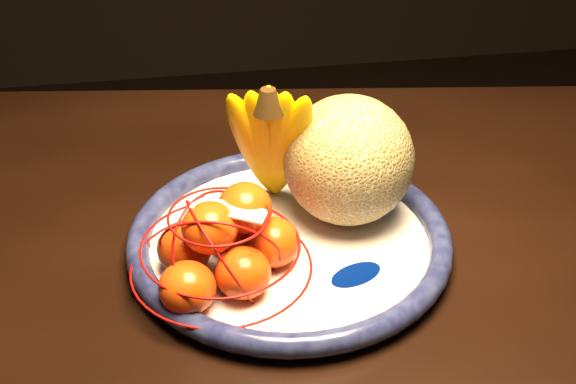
{
  "coord_description": "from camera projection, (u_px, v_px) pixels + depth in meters",
  "views": [
    {
      "loc": [
        -0.17,
        -0.54,
        1.33
      ],
      "look_at": [
        -0.06,
        0.15,
        0.86
      ],
      "focal_mm": 50.0,
      "sensor_mm": 36.0,
      "label": 1
    }
  ],
  "objects": [
    {
      "name": "price_tag",
      "position": [
        229.0,
        209.0,
        0.77
      ],
      "size": [
        0.08,
        0.05,
        0.01
      ],
      "primitive_type": "cube",
      "rotation": [
        -0.14,
        0.1,
        -0.38
      ],
      "color": "white",
      "rests_on": "mandarin_bag"
    },
    {
      "name": "cantaloupe",
      "position": [
        349.0,
        160.0,
        0.86
      ],
      "size": [
        0.14,
        0.14,
        0.14
      ],
      "primitive_type": "sphere",
      "color": "olive",
      "rests_on": "fruit_bowl"
    },
    {
      "name": "mandarin_bag",
      "position": [
        225.0,
        246.0,
        0.8
      ],
      "size": [
        0.24,
        0.24,
        0.12
      ],
      "rotation": [
        0.0,
        0.0,
        0.42
      ],
      "color": "#FF5118",
      "rests_on": "fruit_bowl"
    },
    {
      "name": "dining_table",
      "position": [
        398.0,
        364.0,
        0.85
      ],
      "size": [
        1.7,
        1.16,
        0.79
      ],
      "rotation": [
        0.0,
        0.0,
        -0.14
      ],
      "color": "black",
      "rests_on": "ground"
    },
    {
      "name": "banana_bunch",
      "position": [
        272.0,
        139.0,
        0.86
      ],
      "size": [
        0.12,
        0.12,
        0.18
      ],
      "rotation": [
        0.0,
        0.0,
        -0.22
      ],
      "color": "#ECC500",
      "rests_on": "fruit_bowl"
    },
    {
      "name": "fruit_bowl",
      "position": [
        289.0,
        240.0,
        0.86
      ],
      "size": [
        0.35,
        0.35,
        0.03
      ],
      "rotation": [
        0.0,
        0.0,
        -0.2
      ],
      "color": "white",
      "rests_on": "dining_table"
    }
  ]
}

